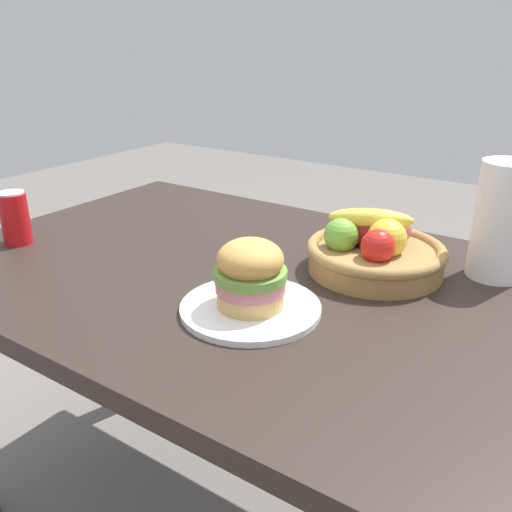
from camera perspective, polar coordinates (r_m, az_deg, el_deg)
The scene contains 6 objects.
dining_table at distance 1.19m, azimuth -0.34°, elevation -6.13°, with size 1.40×0.90×0.75m.
plate at distance 0.99m, azimuth -0.58°, elevation -5.47°, with size 0.26×0.26×0.01m, color white.
sandwich at distance 0.96m, azimuth -0.60°, elevation -1.88°, with size 0.13×0.13×0.13m.
soda_can at distance 1.41m, azimuth -24.00°, elevation 3.67°, with size 0.07×0.07×0.13m.
fruit_basket at distance 1.16m, azimuth 12.38°, elevation 0.67°, with size 0.29×0.29×0.13m.
paper_towel_roll at distance 1.19m, azimuth 24.44°, elevation 3.38°, with size 0.11×0.11×0.24m, color white.
Camera 1 is at (0.59, -0.86, 1.22)m, focal length 38.07 mm.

